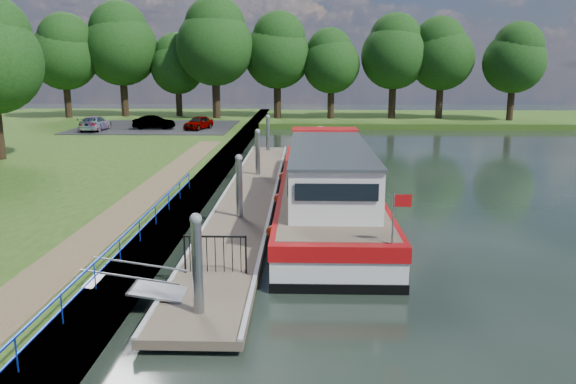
{
  "coord_description": "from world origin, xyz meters",
  "views": [
    {
      "loc": [
        2.58,
        -13.36,
        6.4
      ],
      "look_at": [
        1.95,
        8.64,
        1.4
      ],
      "focal_mm": 35.0,
      "sensor_mm": 36.0,
      "label": 1
    }
  ],
  "objects_px": {
    "car_a": "(198,123)",
    "car_c": "(95,123)",
    "barge": "(326,182)",
    "car_b": "(154,122)",
    "pontoon": "(250,196)"
  },
  "relations": [
    {
      "from": "pontoon",
      "to": "car_c",
      "type": "bearing_deg",
      "value": 125.54
    },
    {
      "from": "car_a",
      "to": "car_c",
      "type": "xyz_separation_m",
      "value": [
        -8.79,
        -1.15,
        0.03
      ]
    },
    {
      "from": "pontoon",
      "to": "barge",
      "type": "xyz_separation_m",
      "value": [
        3.6,
        -0.95,
        0.9
      ]
    },
    {
      "from": "barge",
      "to": "car_a",
      "type": "height_order",
      "value": "barge"
    },
    {
      "from": "pontoon",
      "to": "car_c",
      "type": "height_order",
      "value": "car_c"
    },
    {
      "from": "car_a",
      "to": "car_b",
      "type": "bearing_deg",
      "value": -161.74
    },
    {
      "from": "pontoon",
      "to": "car_a",
      "type": "distance_m",
      "value": 23.89
    },
    {
      "from": "pontoon",
      "to": "car_c",
      "type": "distance_m",
      "value": 26.74
    },
    {
      "from": "car_a",
      "to": "car_b",
      "type": "height_order",
      "value": "car_b"
    },
    {
      "from": "barge",
      "to": "car_b",
      "type": "bearing_deg",
      "value": 120.87
    },
    {
      "from": "car_a",
      "to": "car_b",
      "type": "distance_m",
      "value": 3.99
    },
    {
      "from": "pontoon",
      "to": "car_c",
      "type": "relative_size",
      "value": 7.03
    },
    {
      "from": "pontoon",
      "to": "car_a",
      "type": "bearing_deg",
      "value": 106.41
    },
    {
      "from": "barge",
      "to": "pontoon",
      "type": "bearing_deg",
      "value": 165.14
    },
    {
      "from": "barge",
      "to": "car_b",
      "type": "xyz_separation_m",
      "value": [
        -14.32,
        23.96,
        0.34
      ]
    }
  ]
}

